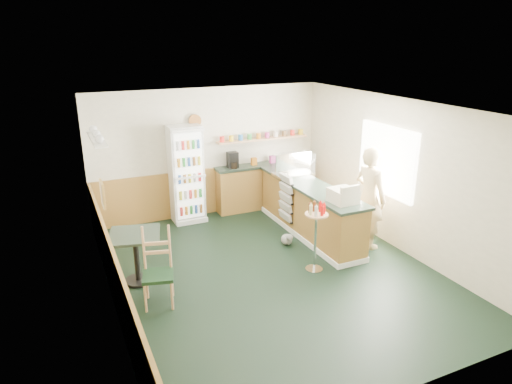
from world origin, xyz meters
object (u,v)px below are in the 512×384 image
drinks_fridge (187,174)px  condiment_stand (316,227)px  cash_register (343,196)px  cafe_chair (156,264)px  cafe_table (136,248)px  display_case (293,165)px  shopkeeper (370,198)px

drinks_fridge → condiment_stand: size_ratio=1.72×
cash_register → cafe_chair: cash_register is taller
drinks_fridge → cafe_table: bearing=-124.1°
drinks_fridge → display_case: bearing=-27.1°
drinks_fridge → display_case: 2.19m
drinks_fridge → cafe_chair: bearing=-114.7°
cash_register → cafe_chair: (-3.24, -0.10, -0.53)m
condiment_stand → drinks_fridge: bearing=113.1°
display_case → condiment_stand: (-0.67, -1.98, -0.47)m
shopkeeper → cafe_table: 4.14m
shopkeeper → cafe_chair: bearing=84.6°
shopkeeper → condiment_stand: 1.44m
cafe_chair → cafe_table: bearing=118.5°
condiment_stand → cafe_table: size_ratio=1.29×
condiment_stand → display_case: bearing=71.3°
shopkeeper → cash_register: bearing=94.0°
display_case → condiment_stand: bearing=-108.7°
condiment_stand → shopkeeper: bearing=16.8°
cafe_chair → drinks_fridge: bearing=80.2°
drinks_fridge → cash_register: (1.94, -2.72, 0.13)m
drinks_fridge → shopkeeper: 3.68m
condiment_stand → cafe_chair: 2.58m
drinks_fridge → cash_register: size_ratio=4.68×
cash_register → cafe_table: 3.49m
cafe_table → cafe_chair: size_ratio=0.79×
cash_register → drinks_fridge: bearing=123.4°
cash_register → cafe_table: size_ratio=0.47×
drinks_fridge → cash_register: bearing=-54.6°
shopkeeper → drinks_fridge: bearing=36.6°
condiment_stand → cafe_table: 2.86m
drinks_fridge → display_case: size_ratio=2.52×
display_case → shopkeeper: size_ratio=0.42×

